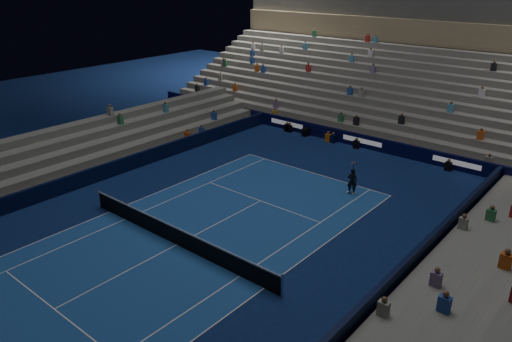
% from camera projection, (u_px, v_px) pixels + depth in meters
% --- Properties ---
extents(ground, '(90.00, 90.00, 0.00)m').
position_uv_depth(ground, '(177.00, 245.00, 23.94)').
color(ground, '#0D1E50').
rests_on(ground, ground).
extents(court_surface, '(10.97, 23.77, 0.01)m').
position_uv_depth(court_surface, '(177.00, 245.00, 23.94)').
color(court_surface, '#1C4C9C').
rests_on(court_surface, ground).
extents(sponsor_barrier_far, '(44.00, 0.25, 1.00)m').
position_uv_depth(sponsor_barrier_far, '(363.00, 141.00, 36.88)').
color(sponsor_barrier_far, black).
rests_on(sponsor_barrier_far, ground).
extents(sponsor_barrier_east, '(0.25, 37.00, 1.00)m').
position_uv_depth(sponsor_barrier_east, '(354.00, 321.00, 17.99)').
color(sponsor_barrier_east, black).
rests_on(sponsor_barrier_east, ground).
extents(sponsor_barrier_west, '(0.25, 37.00, 1.00)m').
position_uv_depth(sponsor_barrier_west, '(68.00, 184.00, 29.51)').
color(sponsor_barrier_west, black).
rests_on(sponsor_barrier_west, ground).
extents(grandstand_main, '(44.00, 15.20, 11.20)m').
position_uv_depth(grandstand_main, '(419.00, 83.00, 42.46)').
color(grandstand_main, slate).
rests_on(grandstand_main, ground).
extents(grandstand_west, '(5.00, 37.00, 2.50)m').
position_uv_depth(grandstand_west, '(38.00, 164.00, 31.41)').
color(grandstand_west, slate).
rests_on(grandstand_west, ground).
extents(tennis_net, '(12.90, 0.10, 1.10)m').
position_uv_depth(tennis_net, '(176.00, 236.00, 23.75)').
color(tennis_net, '#B2B2B7').
rests_on(tennis_net, ground).
extents(tennis_player, '(0.69, 0.59, 1.59)m').
position_uv_depth(tennis_player, '(352.00, 181.00, 29.12)').
color(tennis_player, black).
rests_on(tennis_player, ground).
extents(broadcast_camera, '(0.55, 0.95, 0.60)m').
position_uv_depth(broadcast_camera, '(306.00, 132.00, 39.54)').
color(broadcast_camera, black).
rests_on(broadcast_camera, ground).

